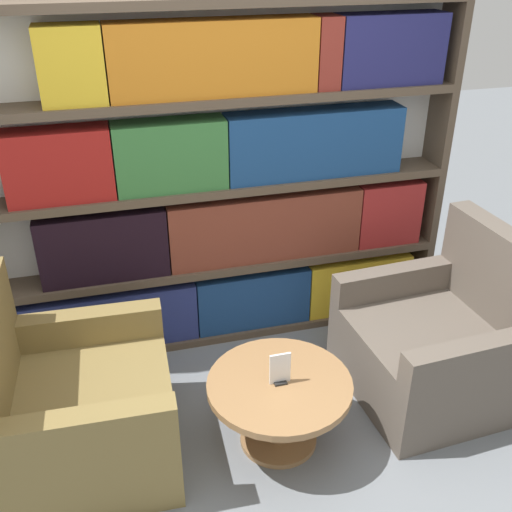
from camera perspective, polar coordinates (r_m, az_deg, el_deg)
The scene contains 6 objects.
ground_plane at distance 3.28m, azimuth 1.83°, elevation -19.25°, with size 14.00×14.00×0.00m, color slate.
bookshelf at distance 3.70m, azimuth -2.92°, elevation 6.24°, with size 2.94×0.30×2.13m.
armchair_left at distance 3.24m, azimuth -17.13°, elevation -13.73°, with size 0.93×0.95×0.98m.
armchair_right at distance 3.69m, azimuth 17.13°, elevation -7.92°, with size 0.95×0.96×0.98m.
coffee_table at distance 3.20m, azimuth 2.23°, elevation -13.45°, with size 0.75×0.75×0.40m.
table_sign at distance 3.07m, azimuth 2.30°, elevation -10.82°, with size 0.11×0.06×0.18m.
Camera 1 is at (-0.67, -2.09, 2.44)m, focal length 42.00 mm.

